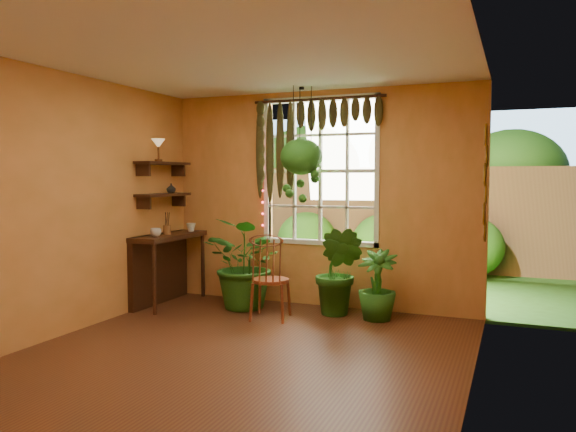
% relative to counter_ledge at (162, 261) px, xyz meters
% --- Properties ---
extents(floor, '(4.50, 4.50, 0.00)m').
position_rel_counter_ledge_xyz_m(floor, '(1.91, -1.60, -0.55)').
color(floor, '#562F18').
rests_on(floor, ground).
extents(ceiling, '(4.50, 4.50, 0.00)m').
position_rel_counter_ledge_xyz_m(ceiling, '(1.91, -1.60, 2.15)').
color(ceiling, white).
rests_on(ceiling, wall_back).
extents(wall_back, '(4.00, 0.00, 4.00)m').
position_rel_counter_ledge_xyz_m(wall_back, '(1.91, 0.65, 0.80)').
color(wall_back, '#E2934D').
rests_on(wall_back, floor).
extents(wall_left, '(0.00, 4.50, 4.50)m').
position_rel_counter_ledge_xyz_m(wall_left, '(-0.09, -1.60, 0.80)').
color(wall_left, '#E2934D').
rests_on(wall_left, floor).
extents(wall_right, '(0.00, 4.50, 4.50)m').
position_rel_counter_ledge_xyz_m(wall_right, '(3.91, -1.60, 0.80)').
color(wall_right, '#E2934D').
rests_on(wall_right, floor).
extents(window, '(1.52, 0.10, 1.86)m').
position_rel_counter_ledge_xyz_m(window, '(1.91, 0.68, 1.15)').
color(window, white).
rests_on(window, wall_back).
extents(valance_vine, '(1.70, 0.12, 1.10)m').
position_rel_counter_ledge_xyz_m(valance_vine, '(1.82, 0.56, 1.73)').
color(valance_vine, '#361E0E').
rests_on(valance_vine, window).
extents(string_lights, '(0.03, 0.03, 1.54)m').
position_rel_counter_ledge_xyz_m(string_lights, '(1.15, 0.59, 1.20)').
color(string_lights, '#FF2633').
rests_on(string_lights, window).
extents(wall_plates, '(0.04, 0.32, 1.10)m').
position_rel_counter_ledge_xyz_m(wall_plates, '(3.89, 0.19, 1.00)').
color(wall_plates, '#FFEFD0').
rests_on(wall_plates, wall_right).
extents(counter_ledge, '(0.40, 1.20, 0.90)m').
position_rel_counter_ledge_xyz_m(counter_ledge, '(0.00, 0.00, 0.00)').
color(counter_ledge, '#361E0E').
rests_on(counter_ledge, floor).
extents(shelf_lower, '(0.25, 0.90, 0.04)m').
position_rel_counter_ledge_xyz_m(shelf_lower, '(0.03, 0.00, 0.85)').
color(shelf_lower, '#361E0E').
rests_on(shelf_lower, wall_left).
extents(shelf_upper, '(0.25, 0.90, 0.04)m').
position_rel_counter_ledge_xyz_m(shelf_upper, '(0.03, 0.00, 1.25)').
color(shelf_upper, '#361E0E').
rests_on(shelf_upper, wall_left).
extents(backyard, '(14.00, 10.00, 12.00)m').
position_rel_counter_ledge_xyz_m(backyard, '(2.15, 5.27, 0.73)').
color(backyard, '#285317').
rests_on(backyard, ground).
extents(windsor_chair, '(0.49, 0.51, 1.13)m').
position_rel_counter_ledge_xyz_m(windsor_chair, '(1.62, -0.23, -0.22)').
color(windsor_chair, brown).
rests_on(windsor_chair, floor).
extents(potted_plant_left, '(1.27, 1.19, 1.13)m').
position_rel_counter_ledge_xyz_m(potted_plant_left, '(1.16, 0.13, 0.01)').
color(potted_plant_left, '#1B5216').
rests_on(potted_plant_left, floor).
extents(potted_plant_mid, '(0.67, 0.59, 1.05)m').
position_rel_counter_ledge_xyz_m(potted_plant_mid, '(2.30, 0.24, -0.03)').
color(potted_plant_mid, '#1B5216').
rests_on(potted_plant_mid, floor).
extents(potted_plant_right, '(0.46, 0.46, 0.80)m').
position_rel_counter_ledge_xyz_m(potted_plant_right, '(2.75, 0.22, -0.15)').
color(potted_plant_right, '#1B5216').
rests_on(potted_plant_right, floor).
extents(hanging_basket, '(0.51, 0.51, 1.40)m').
position_rel_counter_ledge_xyz_m(hanging_basket, '(1.80, 0.30, 1.29)').
color(hanging_basket, black).
rests_on(hanging_basket, ceiling).
extents(cup_a, '(0.14, 0.14, 0.10)m').
position_rel_counter_ledge_xyz_m(cup_a, '(0.13, -0.32, 0.40)').
color(cup_a, silver).
rests_on(cup_a, counter_ledge).
extents(cup_b, '(0.13, 0.13, 0.11)m').
position_rel_counter_ledge_xyz_m(cup_b, '(0.19, 0.39, 0.40)').
color(cup_b, beige).
rests_on(cup_b, counter_ledge).
extents(brush_jar, '(0.10, 0.10, 0.36)m').
position_rel_counter_ledge_xyz_m(brush_jar, '(0.11, -0.05, 0.49)').
color(brush_jar, brown).
rests_on(brush_jar, counter_ledge).
extents(shelf_vase, '(0.16, 0.16, 0.13)m').
position_rel_counter_ledge_xyz_m(shelf_vase, '(0.04, 0.16, 0.93)').
color(shelf_vase, '#B2AD99').
rests_on(shelf_vase, shelf_lower).
extents(tiffany_lamp, '(0.17, 0.17, 0.28)m').
position_rel_counter_ledge_xyz_m(tiffany_lamp, '(0.05, -0.12, 1.47)').
color(tiffany_lamp, '#562F18').
rests_on(tiffany_lamp, shelf_upper).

